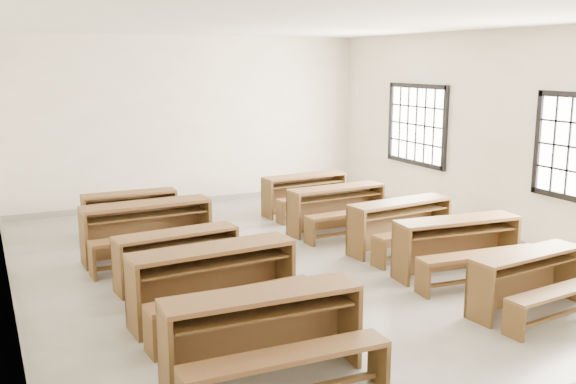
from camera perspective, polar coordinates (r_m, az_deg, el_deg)
name	(u,v)px	position (r m, az deg, el deg)	size (l,w,h in m)	color
room	(294,106)	(8.50, 0.55, 7.63)	(8.50, 8.50, 3.20)	gray
desk_set_0	(265,330)	(5.63, -2.07, -12.20)	(1.78, 0.97, 0.79)	brown
desk_set_1	(215,279)	(6.89, -6.50, -7.66)	(1.84, 1.03, 0.80)	brown
desk_set_2	(179,255)	(7.99, -9.70, -5.54)	(1.59, 0.92, 0.69)	brown
desk_set_3	(148,227)	(9.14, -12.33, -3.03)	(1.80, 0.97, 0.80)	brown
desk_set_4	(131,210)	(10.58, -13.81, -1.55)	(1.49, 0.78, 0.67)	brown
desk_set_5	(529,277)	(7.60, 20.65, -7.12)	(1.55, 0.91, 0.67)	brown
desk_set_6	(459,243)	(8.52, 14.96, -4.42)	(1.75, 1.02, 0.75)	brown
desk_set_7	(402,222)	(9.46, 10.12, -2.66)	(1.72, 1.01, 0.74)	brown
desk_set_8	(338,206)	(10.40, 4.47, -1.23)	(1.68, 0.93, 0.74)	brown
desk_set_9	(306,191)	(11.59, 1.61, 0.06)	(1.63, 0.93, 0.71)	brown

